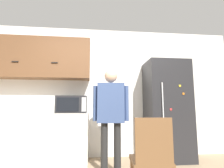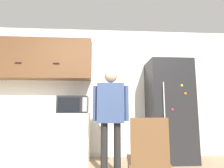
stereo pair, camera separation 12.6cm
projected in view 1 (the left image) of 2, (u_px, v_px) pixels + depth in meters
back_wall at (97, 91)px, 3.71m from camera, size 6.00×0.06×2.70m
counter at (31, 138)px, 3.14m from camera, size 2.05×0.60×0.89m
upper_cabinets at (38, 58)px, 3.48m from camera, size 2.05×0.35×0.82m
microwave at (72, 105)px, 3.24m from camera, size 0.55×0.40×0.31m
person at (111, 109)px, 2.79m from camera, size 0.57×0.26×1.61m
refrigerator at (167, 109)px, 3.45m from camera, size 0.80×0.67×1.92m
chair at (152, 156)px, 1.85m from camera, size 0.45×0.45×0.89m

